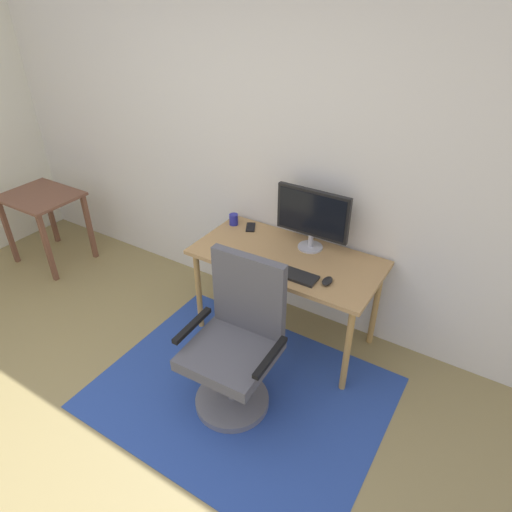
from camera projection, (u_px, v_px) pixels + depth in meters
The scene contains 11 objects.
ground_plane at pixel (40, 484), 2.51m from camera, with size 12.00×12.00×0.00m, color olive.
wall_back at pixel (251, 147), 3.39m from camera, with size 6.00×0.10×2.60m, color silver.
area_rug at pixel (241, 392), 3.05m from camera, with size 1.87×1.45×0.01m, color #274491.
desk at pixel (286, 265), 3.21m from camera, with size 1.33×0.66×0.72m.
monitor at pixel (312, 215), 3.12m from camera, with size 0.54×0.18×0.45m.
keyboard at pixel (287, 272), 2.98m from camera, with size 0.43×0.13×0.02m, color black.
computer_mouse at pixel (327, 281), 2.88m from camera, with size 0.06×0.10×0.03m, color black.
coffee_cup at pixel (234, 219), 3.54m from camera, with size 0.07×0.07×0.09m, color navy.
cell_phone at pixel (251, 227), 3.51m from camera, with size 0.07×0.14×0.01m, color black.
office_chair at pixel (236, 347), 2.80m from camera, with size 0.61×0.53×1.03m.
side_table at pixel (43, 207), 4.17m from camera, with size 0.66×0.55×0.69m.
Camera 1 is at (1.78, -0.59, 2.41)m, focal length 31.62 mm.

